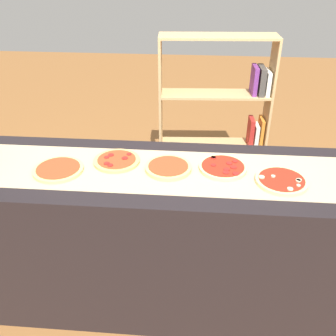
{
  "coord_description": "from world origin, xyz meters",
  "views": [
    {
      "loc": [
        0.14,
        -1.72,
        1.98
      ],
      "look_at": [
        0.0,
        0.0,
        0.94
      ],
      "focal_mm": 40.75,
      "sensor_mm": 36.0,
      "label": 1
    }
  ],
  "objects_px": {
    "pizza_plain_2": "(168,167)",
    "pizza_mushroom_4": "(282,181)",
    "pizza_plain_0": "(58,169)",
    "bookshelf": "(225,123)",
    "pizza_pepperoni_3": "(223,167)",
    "pizza_pepperoni_1": "(117,160)"
  },
  "relations": [
    {
      "from": "pizza_pepperoni_3",
      "to": "pizza_plain_0",
      "type": "bearing_deg",
      "value": -174.2
    },
    {
      "from": "pizza_plain_2",
      "to": "pizza_mushroom_4",
      "type": "bearing_deg",
      "value": -8.01
    },
    {
      "from": "pizza_plain_2",
      "to": "bookshelf",
      "type": "xyz_separation_m",
      "value": [
        0.38,
        1.22,
        -0.27
      ]
    },
    {
      "from": "pizza_pepperoni_1",
      "to": "pizza_plain_2",
      "type": "bearing_deg",
      "value": -10.85
    },
    {
      "from": "pizza_plain_0",
      "to": "bookshelf",
      "type": "relative_size",
      "value": 0.19
    },
    {
      "from": "pizza_mushroom_4",
      "to": "bookshelf",
      "type": "bearing_deg",
      "value": 98.71
    },
    {
      "from": "pizza_plain_0",
      "to": "pizza_plain_2",
      "type": "bearing_deg",
      "value": 6.27
    },
    {
      "from": "pizza_plain_0",
      "to": "pizza_pepperoni_1",
      "type": "xyz_separation_m",
      "value": [
        0.29,
        0.12,
        -0.0
      ]
    },
    {
      "from": "pizza_plain_2",
      "to": "bookshelf",
      "type": "distance_m",
      "value": 1.31
    },
    {
      "from": "pizza_pepperoni_3",
      "to": "pizza_mushroom_4",
      "type": "height_order",
      "value": "same"
    },
    {
      "from": "pizza_pepperoni_1",
      "to": "pizza_plain_2",
      "type": "relative_size",
      "value": 1.02
    },
    {
      "from": "pizza_pepperoni_1",
      "to": "pizza_pepperoni_3",
      "type": "distance_m",
      "value": 0.58
    },
    {
      "from": "pizza_plain_2",
      "to": "bookshelf",
      "type": "height_order",
      "value": "bookshelf"
    },
    {
      "from": "pizza_mushroom_4",
      "to": "bookshelf",
      "type": "relative_size",
      "value": 0.19
    },
    {
      "from": "pizza_plain_2",
      "to": "pizza_mushroom_4",
      "type": "relative_size",
      "value": 0.95
    },
    {
      "from": "pizza_mushroom_4",
      "to": "bookshelf",
      "type": "distance_m",
      "value": 1.35
    },
    {
      "from": "pizza_pepperoni_1",
      "to": "pizza_pepperoni_3",
      "type": "bearing_deg",
      "value": -3.05
    },
    {
      "from": "pizza_pepperoni_3",
      "to": "bookshelf",
      "type": "height_order",
      "value": "bookshelf"
    },
    {
      "from": "pizza_plain_2",
      "to": "bookshelf",
      "type": "relative_size",
      "value": 0.18
    },
    {
      "from": "pizza_pepperoni_3",
      "to": "pizza_mushroom_4",
      "type": "distance_m",
      "value": 0.31
    },
    {
      "from": "pizza_plain_2",
      "to": "pizza_pepperoni_3",
      "type": "bearing_deg",
      "value": 4.86
    },
    {
      "from": "pizza_plain_0",
      "to": "pizza_pepperoni_3",
      "type": "bearing_deg",
      "value": 5.8
    }
  ]
}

